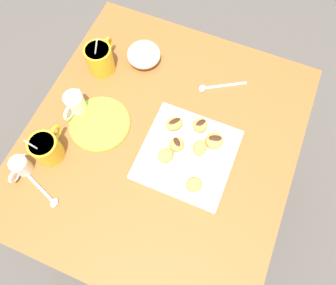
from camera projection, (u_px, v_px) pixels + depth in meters
name	position (u px, v px, depth m)	size (l,w,h in m)	color
ground_plane	(163.00, 195.00, 1.64)	(8.00, 8.00, 0.00)	#514C47
dining_table	(161.00, 155.00, 1.11)	(0.89, 0.82, 0.71)	#935628
pastry_plate_square	(187.00, 155.00, 0.96)	(0.27, 0.27, 0.02)	silver
coffee_mug_mustard_left	(47.00, 148.00, 0.93)	(0.12, 0.08, 0.13)	gold
coffee_mug_mustard_right	(100.00, 58.00, 1.05)	(0.13, 0.09, 0.15)	gold
cream_pitcher_white	(75.00, 103.00, 1.00)	(0.10, 0.06, 0.07)	silver
ice_cream_bowl	(144.00, 54.00, 1.07)	(0.11, 0.11, 0.08)	silver
chocolate_sauce_pitcher	(20.00, 166.00, 0.92)	(0.09, 0.05, 0.06)	silver
saucer_lime_left	(100.00, 124.00, 1.01)	(0.19, 0.19, 0.01)	#9EC633
loose_spoon_near_saucer	(216.00, 87.00, 1.06)	(0.09, 0.14, 0.01)	silver
loose_spoon_by_plate	(44.00, 192.00, 0.92)	(0.07, 0.15, 0.01)	silver
beignet_0	(214.00, 141.00, 0.95)	(0.05, 0.05, 0.04)	#D19347
chocolate_drizzle_0	(215.00, 138.00, 0.93)	(0.04, 0.02, 0.01)	#381E11
beignet_1	(177.00, 145.00, 0.95)	(0.04, 0.05, 0.04)	#D19347
chocolate_drizzle_1	(177.00, 142.00, 0.93)	(0.03, 0.02, 0.01)	#381E11
beignet_2	(166.00, 156.00, 0.93)	(0.05, 0.04, 0.04)	#D19347
beignet_3	(200.00, 125.00, 0.97)	(0.05, 0.05, 0.03)	#D19347
chocolate_drizzle_3	(201.00, 123.00, 0.96)	(0.03, 0.02, 0.01)	#381E11
beignet_4	(194.00, 185.00, 0.90)	(0.05, 0.04, 0.03)	#D19347
beignet_5	(174.00, 124.00, 0.97)	(0.05, 0.04, 0.04)	#D19347
chocolate_drizzle_5	(174.00, 121.00, 0.96)	(0.04, 0.01, 0.01)	#381E11
beignet_6	(200.00, 148.00, 0.94)	(0.04, 0.05, 0.03)	#D19347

